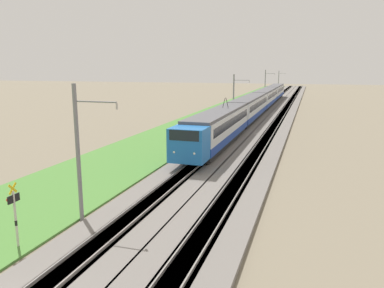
{
  "coord_description": "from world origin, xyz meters",
  "views": [
    {
      "loc": [
        -7.91,
        -8.88,
        8.17
      ],
      "look_at": [
        20.15,
        0.0,
        2.2
      ],
      "focal_mm": 35.0,
      "sensor_mm": 36.0,
      "label": 1
    }
  ],
  "objects": [
    {
      "name": "ballast_adjacent",
      "position": [
        50.0,
        -4.3,
        0.15
      ],
      "size": [
        240.0,
        4.4,
        0.3
      ],
      "color": "slate",
      "rests_on": "ground"
    },
    {
      "name": "catenary_mast_mid",
      "position": [
        49.97,
        2.56,
        3.77
      ],
      "size": [
        0.22,
        2.56,
        7.28
      ],
      "color": "slate",
      "rests_on": "ground"
    },
    {
      "name": "track_main",
      "position": [
        50.0,
        0.0,
        0.16
      ],
      "size": [
        240.0,
        1.57,
        0.45
      ],
      "color": "#4C4238",
      "rests_on": "ground"
    },
    {
      "name": "passenger_train",
      "position": [
        60.43,
        0.0,
        2.34
      ],
      "size": [
        83.99,
        2.97,
        5.0
      ],
      "rotation": [
        0.0,
        0.0,
        3.14
      ],
      "color": "blue",
      "rests_on": "ground"
    },
    {
      "name": "crossing_signal_aux",
      "position": [
        4.91,
        3.62,
        1.9
      ],
      "size": [
        0.7,
        0.23,
        3.14
      ],
      "rotation": [
        0.0,
        0.0,
        1.57
      ],
      "color": "beige",
      "rests_on": "ground"
    },
    {
      "name": "catenary_mast_far",
      "position": [
        91.39,
        2.56,
        4.02
      ],
      "size": [
        0.22,
        2.56,
        7.76
      ],
      "color": "slate",
      "rests_on": "ground"
    },
    {
      "name": "track_adjacent",
      "position": [
        50.0,
        -4.3,
        0.16
      ],
      "size": [
        240.0,
        1.57,
        0.45
      ],
      "color": "#4C4238",
      "rests_on": "ground"
    },
    {
      "name": "catenary_mast_near",
      "position": [
        8.55,
        2.56,
        3.85
      ],
      "size": [
        0.22,
        2.56,
        7.42
      ],
      "color": "slate",
      "rests_on": "ground"
    },
    {
      "name": "grass_verge",
      "position": [
        50.0,
        7.14,
        0.06
      ],
      "size": [
        240.0,
        8.73,
        0.12
      ],
      "color": "#4C8438",
      "rests_on": "ground"
    },
    {
      "name": "catenary_mast_distant",
      "position": [
        132.8,
        2.56,
        3.78
      ],
      "size": [
        0.22,
        2.56,
        7.3
      ],
      "color": "slate",
      "rests_on": "ground"
    },
    {
      "name": "ballast_main",
      "position": [
        50.0,
        0.0,
        0.15
      ],
      "size": [
        240.0,
        4.4,
        0.3
      ],
      "color": "slate",
      "rests_on": "ground"
    }
  ]
}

